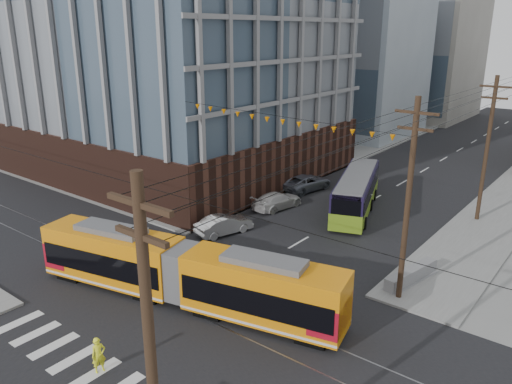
% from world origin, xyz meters
% --- Properties ---
extents(ground, '(160.00, 160.00, 0.00)m').
position_xyz_m(ground, '(0.00, 0.00, 0.00)').
color(ground, slate).
extents(office_building, '(30.00, 25.00, 28.60)m').
position_xyz_m(office_building, '(-22.00, 23.00, 14.30)').
color(office_building, '#381E16').
rests_on(office_building, ground).
extents(bg_bldg_nw_near, '(18.00, 16.00, 18.00)m').
position_xyz_m(bg_bldg_nw_near, '(-17.00, 52.00, 9.00)').
color(bg_bldg_nw_near, '#8C99A5').
rests_on(bg_bldg_nw_near, ground).
extents(bg_bldg_nw_far, '(16.00, 18.00, 20.00)m').
position_xyz_m(bg_bldg_nw_far, '(-14.00, 72.00, 10.00)').
color(bg_bldg_nw_far, gray).
rests_on(bg_bldg_nw_far, ground).
extents(utility_pole_near, '(0.30, 0.30, 11.00)m').
position_xyz_m(utility_pole_near, '(8.50, -6.00, 5.50)').
color(utility_pole_near, black).
rests_on(utility_pole_near, ground).
extents(streetcar, '(17.86, 6.36, 3.42)m').
position_xyz_m(streetcar, '(-0.54, 3.59, 1.71)').
color(streetcar, orange).
rests_on(streetcar, ground).
extents(city_bus, '(6.03, 11.36, 3.17)m').
position_xyz_m(city_bus, '(0.06, 22.23, 1.59)').
color(city_bus, '#1A1331').
rests_on(city_bus, ground).
extents(parked_car_silver, '(2.57, 4.51, 1.41)m').
position_xyz_m(parked_car_silver, '(-5.13, 12.00, 0.70)').
color(parked_car_silver, silver).
rests_on(parked_car_silver, ground).
extents(parked_car_white, '(2.56, 4.91, 1.36)m').
position_xyz_m(parked_car_white, '(-5.29, 18.77, 0.68)').
color(parked_car_white, '#B8B6B6').
rests_on(parked_car_white, ground).
extents(parked_car_grey, '(3.23, 5.51, 1.44)m').
position_xyz_m(parked_car_grey, '(-6.08, 24.45, 0.72)').
color(parked_car_grey, slate).
rests_on(parked_car_grey, ground).
extents(pedestrian, '(0.56, 0.69, 1.64)m').
position_xyz_m(pedestrian, '(0.85, -2.76, 0.82)').
color(pedestrian, '#F6FB28').
rests_on(pedestrian, ground).
extents(jersey_barrier, '(1.83, 4.54, 0.89)m').
position_xyz_m(jersey_barrier, '(8.30, 13.21, 0.44)').
color(jersey_barrier, slate).
rests_on(jersey_barrier, ground).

